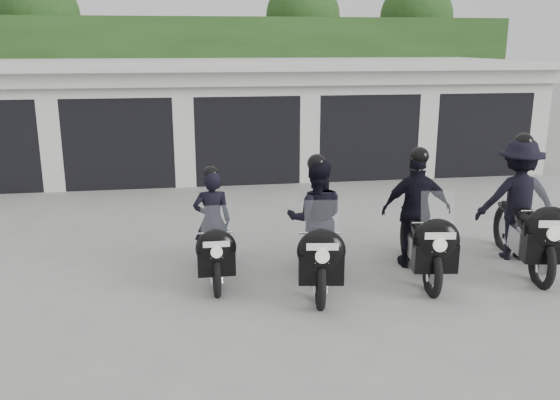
{
  "coord_description": "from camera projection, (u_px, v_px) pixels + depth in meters",
  "views": [
    {
      "loc": [
        -1.44,
        -8.98,
        3.45
      ],
      "look_at": [
        -0.05,
        -0.05,
        1.05
      ],
      "focal_mm": 38.0,
      "sensor_mm": 36.0,
      "label": 1
    }
  ],
  "objects": [
    {
      "name": "police_bike_c",
      "position": [
        419.0,
        219.0,
        9.08
      ],
      "size": [
        1.15,
        2.27,
        1.98
      ],
      "rotation": [
        0.0,
        0.0,
        -0.13
      ],
      "color": "black",
      "rests_on": "ground"
    },
    {
      "name": "police_bike_a",
      "position": [
        213.0,
        234.0,
        8.88
      ],
      "size": [
        0.58,
        1.97,
        1.71
      ],
      "rotation": [
        0.0,
        0.0,
        0.0
      ],
      "color": "black",
      "rests_on": "ground"
    },
    {
      "name": "police_bike_d",
      "position": [
        521.0,
        207.0,
        9.43
      ],
      "size": [
        1.38,
        2.44,
        2.14
      ],
      "rotation": [
        0.0,
        0.0,
        -0.18
      ],
      "color": "black",
      "rests_on": "ground"
    },
    {
      "name": "garage_block",
      "position": [
        239.0,
        116.0,
        17.0
      ],
      "size": [
        16.4,
        6.8,
        2.96
      ],
      "color": "silver",
      "rests_on": "ground"
    },
    {
      "name": "ground",
      "position": [
        283.0,
        261.0,
        9.68
      ],
      "size": [
        80.0,
        80.0,
        0.0
      ],
      "primitive_type": "plane",
      "color": "gray",
      "rests_on": "ground"
    },
    {
      "name": "police_bike_b",
      "position": [
        317.0,
        228.0,
        8.67
      ],
      "size": [
        1.0,
        2.23,
        1.95
      ],
      "rotation": [
        0.0,
        0.0,
        -0.15
      ],
      "color": "black",
      "rests_on": "ground"
    },
    {
      "name": "background_vegetation",
      "position": [
        236.0,
        62.0,
        21.35
      ],
      "size": [
        20.0,
        3.9,
        5.8
      ],
      "color": "#1E3C16",
      "rests_on": "ground"
    }
  ]
}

